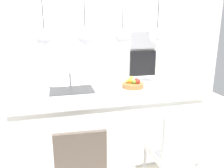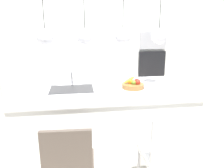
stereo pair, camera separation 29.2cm
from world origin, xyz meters
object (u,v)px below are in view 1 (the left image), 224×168
chair_middle (174,149)px  fruit_bowl (133,84)px  oven (142,64)px  chair_near (81,165)px  microwave (143,40)px

chair_middle → fruit_bowl: bearing=96.1°
fruit_bowl → oven: oven is taller
chair_near → chair_middle: (0.93, -0.00, 0.03)m
fruit_bowl → microwave: (0.79, 1.65, 0.45)m
microwave → chair_near: size_ratio=0.61×
chair_middle → oven: bearing=75.2°
fruit_bowl → microwave: bearing=64.3°
microwave → fruit_bowl: bearing=-115.7°
microwave → chair_near: microwave is taller
oven → chair_near: (-1.62, -2.60, -0.40)m
microwave → chair_middle: microwave is taller
chair_near → chair_middle: size_ratio=0.95×
microwave → oven: microwave is taller
fruit_bowl → oven: bearing=64.3°
fruit_bowl → chair_near: size_ratio=0.33×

